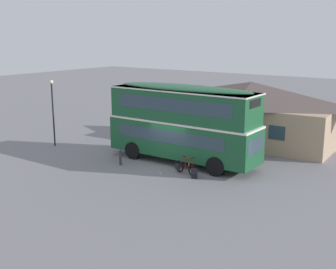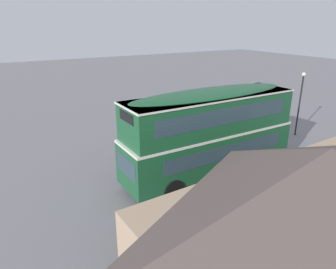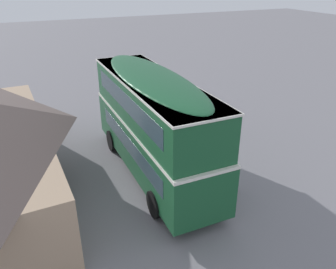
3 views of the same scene
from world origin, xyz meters
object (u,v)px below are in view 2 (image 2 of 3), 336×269
object	(u,v)px
street_lamp	(300,97)
kerb_bollard	(216,143)
touring_bicycle	(168,163)
backpack_on_ground	(153,165)
water_bottle_clear_plastic	(176,157)
double_decker_bus	(210,130)

from	to	relation	value
street_lamp	kerb_bollard	size ratio (longest dim) A/B	4.80
touring_bicycle	backpack_on_ground	distance (m)	0.92
water_bottle_clear_plastic	touring_bicycle	bearing A→B (deg)	40.26
water_bottle_clear_plastic	street_lamp	distance (m)	10.43
backpack_on_ground	street_lamp	world-z (taller)	street_lamp
water_bottle_clear_plastic	street_lamp	world-z (taller)	street_lamp
backpack_on_ground	kerb_bollard	xyz separation A→B (m)	(-4.97, -0.49, 0.20)
double_decker_bus	water_bottle_clear_plastic	size ratio (longest dim) A/B	39.72
touring_bicycle	street_lamp	distance (m)	11.35
street_lamp	kerb_bollard	world-z (taller)	street_lamp
touring_bicycle	backpack_on_ground	size ratio (longest dim) A/B	2.96
double_decker_bus	touring_bicycle	world-z (taller)	double_decker_bus
touring_bicycle	street_lamp	world-z (taller)	street_lamp
double_decker_bus	water_bottle_clear_plastic	xyz separation A→B (m)	(0.36, -2.75, -2.53)
touring_bicycle	street_lamp	size ratio (longest dim) A/B	0.37
touring_bicycle	water_bottle_clear_plastic	world-z (taller)	touring_bicycle
street_lamp	backpack_on_ground	bearing A→B (deg)	-1.63
double_decker_bus	touring_bicycle	distance (m)	3.25
street_lamp	kerb_bollard	distance (m)	7.39
double_decker_bus	backpack_on_ground	bearing A→B (deg)	-44.40
kerb_bollard	street_lamp	bearing A→B (deg)	173.21
street_lamp	double_decker_bus	bearing A→B (deg)	10.95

